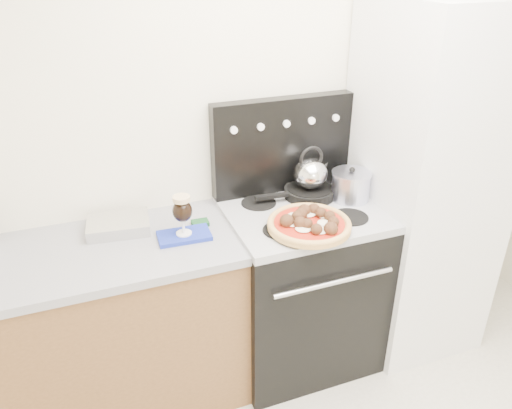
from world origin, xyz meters
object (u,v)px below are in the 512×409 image
beer_glass (183,215)px  oven_mitt (184,236)px  base_cabinet (88,337)px  pizza_pan (309,229)px  skillet (309,192)px  stock_pot (351,187)px  fridge (423,186)px  pizza (309,223)px  stove_body (299,288)px  tea_kettle (311,171)px

beer_glass → oven_mitt: bearing=0.0°
base_cabinet → pizza_pan: bearing=-11.5°
skillet → stock_pot: bearing=-29.2°
fridge → pizza: bearing=-167.9°
base_cabinet → skillet: size_ratio=5.45×
stove_body → tea_kettle: (0.10, 0.13, 0.62)m
stove_body → fridge: bearing=-2.0°
fridge → pizza: 0.78m
fridge → oven_mitt: fridge is taller
base_cabinet → pizza: 1.19m
fridge → pizza: size_ratio=4.91×
base_cabinet → skillet: bearing=5.0°
oven_mitt → fridge: bearing=-0.4°
oven_mitt → skillet: size_ratio=0.90×
fridge → oven_mitt: (-1.31, 0.01, -0.04)m
oven_mitt → stove_body: bearing=1.5°
stock_pot → fridge: bearing=-7.3°
pizza_pan → tea_kettle: bearing=63.4°
base_cabinet → fridge: 1.88m
stove_body → beer_glass: (-0.61, -0.02, 0.58)m
fridge → pizza_pan: size_ratio=5.39×
base_cabinet → skillet: 1.31m
fridge → oven_mitt: 1.31m
oven_mitt → beer_glass: size_ratio=1.23×
stove_body → skillet: bearing=52.8°
beer_glass → pizza_pan: size_ratio=0.55×
stove_body → oven_mitt: (-0.61, -0.02, 0.47)m
fridge → stock_pot: size_ratio=9.73×
pizza_pan → stock_pot: (0.34, 0.22, 0.07)m
stove_body → beer_glass: size_ratio=4.51×
base_cabinet → pizza_pan: pizza_pan is taller
pizza → skillet: (0.16, 0.32, -0.01)m
beer_glass → skillet: 0.73m
stove_body → stock_pot: stock_pot is taller
oven_mitt → pizza: 0.58m
tea_kettle → base_cabinet: bearing=169.8°
base_cabinet → oven_mitt: (0.49, -0.04, 0.48)m
beer_glass → base_cabinet: bearing=175.2°
fridge → stock_pot: fridge is taller
stove_body → stock_pot: size_ratio=4.50×
base_cabinet → oven_mitt: 0.69m
pizza_pan → skillet: skillet is taller
pizza_pan → stove_body: bearing=72.3°
base_cabinet → oven_mitt: size_ratio=6.06×
tea_kettle → pizza: bearing=-131.7°
oven_mitt → pizza: bearing=-17.2°
beer_glass → stock_pot: bearing=2.9°
skillet → pizza: bearing=-116.6°
base_cabinet → pizza: (1.05, -0.21, 0.53)m
base_cabinet → pizza_pan: 1.18m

